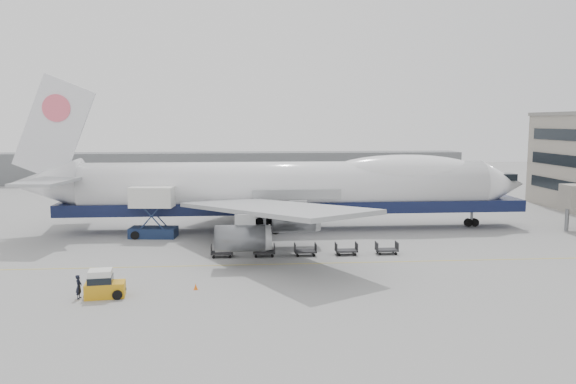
{
  "coord_description": "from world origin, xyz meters",
  "views": [
    {
      "loc": [
        -5.72,
        -60.16,
        14.05
      ],
      "look_at": [
        -0.31,
        6.0,
        5.7
      ],
      "focal_mm": 35.0,
      "sensor_mm": 36.0,
      "label": 1
    }
  ],
  "objects": [
    {
      "name": "dolly_2",
      "position": [
        0.82,
        -2.61,
        0.53
      ],
      "size": [
        2.3,
        1.35,
        1.3
      ],
      "color": "#2D2D30",
      "rests_on": "ground"
    },
    {
      "name": "dolly_3",
      "position": [
        5.19,
        -2.61,
        0.53
      ],
      "size": [
        2.3,
        1.35,
        1.3
      ],
      "color": "#2D2D30",
      "rests_on": "ground"
    },
    {
      "name": "dolly_0",
      "position": [
        -7.92,
        -2.61,
        0.53
      ],
      "size": [
        2.3,
        1.35,
        1.3
      ],
      "color": "#2D2D30",
      "rests_on": "ground"
    },
    {
      "name": "airliner",
      "position": [
        0.64,
        12.0,
        5.62
      ],
      "size": [
        67.0,
        55.3,
        19.98
      ],
      "color": "white",
      "rests_on": "ground"
    },
    {
      "name": "dolly_1",
      "position": [
        -3.55,
        -2.61,
        0.53
      ],
      "size": [
        2.3,
        1.35,
        1.3
      ],
      "color": "#2D2D30",
      "rests_on": "ground"
    },
    {
      "name": "dolly_4",
      "position": [
        9.56,
        -2.61,
        0.53
      ],
      "size": [
        2.3,
        1.35,
        1.3
      ],
      "color": "#2D2D30",
      "rests_on": "ground"
    },
    {
      "name": "apron_line",
      "position": [
        0.0,
        -6.0,
        0.01
      ],
      "size": [
        60.0,
        0.15,
        0.01
      ],
      "primitive_type": "cube",
      "color": "gold",
      "rests_on": "ground"
    },
    {
      "name": "ground_worker",
      "position": [
        -18.82,
        -15.54,
        0.97
      ],
      "size": [
        0.5,
        0.73,
        1.93
      ],
      "primitive_type": "imported",
      "rotation": [
        0.0,
        0.0,
        1.52
      ],
      "color": "black",
      "rests_on": "ground"
    },
    {
      "name": "hangar",
      "position": [
        -10.0,
        70.0,
        3.5
      ],
      "size": [
        110.0,
        8.0,
        7.0
      ],
      "primitive_type": "cube",
      "color": "slate",
      "rests_on": "ground"
    },
    {
      "name": "traffic_cone",
      "position": [
        -9.74,
        -13.86,
        0.25
      ],
      "size": [
        0.35,
        0.35,
        0.52
      ],
      "rotation": [
        0.0,
        0.0,
        -0.12
      ],
      "color": "orange",
      "rests_on": "ground"
    },
    {
      "name": "catering_truck",
      "position": [
        -16.62,
        8.3,
        3.46
      ],
      "size": [
        5.86,
        4.34,
        6.23
      ],
      "rotation": [
        0.0,
        0.0,
        -0.11
      ],
      "color": "#172546",
      "rests_on": "ground"
    },
    {
      "name": "baggage_tug",
      "position": [
        -16.95,
        -15.36,
        1.01
      ],
      "size": [
        3.27,
        2.02,
        2.27
      ],
      "rotation": [
        0.0,
        0.0,
        0.12
      ],
      "color": "orange",
      "rests_on": "ground"
    },
    {
      "name": "ground",
      "position": [
        0.0,
        0.0,
        0.0
      ],
      "size": [
        260.0,
        260.0,
        0.0
      ],
      "primitive_type": "plane",
      "color": "gray",
      "rests_on": "ground"
    }
  ]
}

